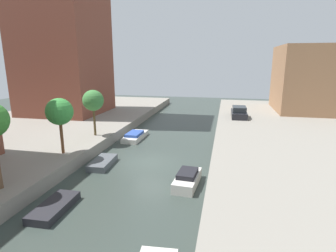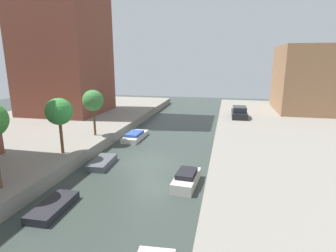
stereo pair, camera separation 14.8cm
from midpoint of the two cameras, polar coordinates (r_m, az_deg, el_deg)
ground_plane at (r=22.54m, az=-3.77°, el=-7.61°), size 84.00×84.00×0.00m
apartment_tower_far at (r=41.25m, az=-21.59°, el=22.09°), size 10.00×10.09×27.79m
low_block_right at (r=44.42m, az=28.49°, el=8.69°), size 10.00×10.77×9.25m
street_tree_2 at (r=22.39m, az=-21.75°, el=2.77°), size 2.08×2.08×4.38m
street_tree_3 at (r=27.01m, az=-15.32°, el=5.16°), size 2.01×2.01×4.45m
parked_car at (r=36.29m, az=14.85°, el=2.71°), size 1.97×4.51×1.44m
moored_boat_left_2 at (r=16.92m, az=-22.77°, el=-15.40°), size 1.52×3.29×0.45m
moored_boat_left_3 at (r=22.36m, az=-13.50°, el=-7.48°), size 1.62×3.21×0.49m
moored_boat_left_4 at (r=29.16m, az=-6.78°, el=-2.07°), size 1.68×4.37×0.77m
moored_boat_right_2 at (r=18.48m, az=4.13°, el=-11.07°), size 1.62×3.41×1.00m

